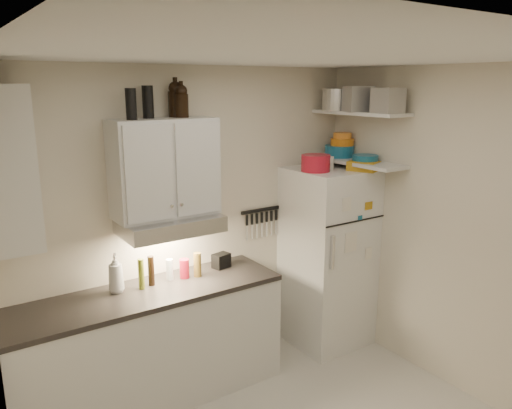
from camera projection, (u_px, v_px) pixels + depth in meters
ceiling at (311, 53)px, 2.71m from camera, size 3.20×3.00×0.02m
back_wall at (191, 223)px, 4.24m from camera, size 3.20×0.02×2.60m
left_wall at (16, 358)px, 2.14m from camera, size 0.02×3.00×2.60m
right_wall at (464, 235)px, 3.90m from camera, size 0.02×3.00×2.60m
base_cabinet at (150, 349)px, 3.89m from camera, size 2.10×0.60×0.88m
countertop at (147, 294)px, 3.78m from camera, size 2.10×0.62×0.04m
upper_cabinet at (165, 168)px, 3.81m from camera, size 0.80×0.33×0.75m
side_cabinet at (1, 168)px, 3.05m from camera, size 0.33×0.55×1.00m
range_hood at (170, 225)px, 3.86m from camera, size 0.76×0.46×0.12m
fridge at (328, 257)px, 4.74m from camera, size 0.70×0.68×1.70m
shelf_hi at (360, 113)px, 4.43m from camera, size 0.30×0.95×0.03m
shelf_lo at (357, 162)px, 4.53m from camera, size 0.30×0.95×0.03m
knife_strip at (261, 210)px, 4.59m from camera, size 0.42×0.02×0.03m
dutch_oven at (316, 163)px, 4.38m from camera, size 0.31×0.31×0.15m
book_stack at (364, 166)px, 4.43m from camera, size 0.28×0.31×0.08m
spice_jar at (330, 163)px, 4.50m from camera, size 0.08×0.08×0.11m
stock_pot at (337, 100)px, 4.57m from camera, size 0.35×0.35×0.19m
tin_a at (358, 99)px, 4.35m from camera, size 0.27×0.26×0.22m
tin_b at (388, 100)px, 4.10m from camera, size 0.21×0.21×0.21m
bowl_teal at (339, 151)px, 4.73m from camera, size 0.27×0.27×0.11m
bowl_orange at (342, 142)px, 4.71m from camera, size 0.22×0.22×0.07m
bowl_yellow at (342, 136)px, 4.70m from camera, size 0.17×0.17×0.05m
plates at (365, 158)px, 4.46m from camera, size 0.27×0.27×0.06m
growler_a at (176, 99)px, 3.83m from camera, size 0.15×0.15×0.28m
growler_b at (181, 101)px, 3.79m from camera, size 0.14×0.14×0.25m
thermos_a at (148, 102)px, 3.69m from camera, size 0.09×0.09×0.24m
thermos_b at (131, 104)px, 3.52m from camera, size 0.08×0.08×0.22m
soap_bottle at (115, 271)px, 3.73m from camera, size 0.16×0.17×0.33m
pepper_mill at (197, 265)px, 4.05m from camera, size 0.07×0.07×0.20m
oil_bottle at (141, 274)px, 3.80m from camera, size 0.05×0.05×0.24m
vinegar_bottle at (151, 271)px, 3.87m from camera, size 0.06×0.06×0.24m
clear_bottle at (170, 269)px, 3.99m from camera, size 0.07×0.07×0.17m
red_jar at (184, 269)px, 4.03m from camera, size 0.08×0.08×0.16m
caddy at (221, 261)px, 4.26m from camera, size 0.16×0.13×0.12m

